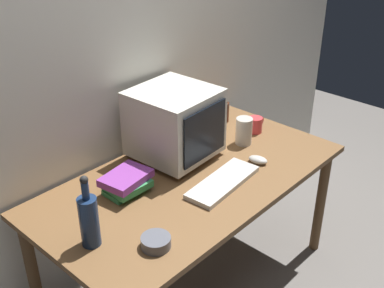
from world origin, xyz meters
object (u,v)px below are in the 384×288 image
object	(u,v)px
crt_monitor	(174,123)
book_stack	(126,183)
bottle_tall	(89,219)
metal_canister	(244,131)
bottle_short	(224,111)
mug	(256,125)
computer_mouse	(258,160)
cd_spindle	(156,242)
keyboard	(223,182)

from	to	relation	value
crt_monitor	book_stack	xyz separation A→B (m)	(-0.39, -0.06, -0.14)
bottle_tall	metal_canister	bearing A→B (deg)	3.25
bottle_short	mug	distance (m)	0.22
computer_mouse	bottle_short	bearing A→B (deg)	46.78
metal_canister	book_stack	bearing A→B (deg)	171.47
bottle_tall	book_stack	world-z (taller)	bottle_tall
computer_mouse	book_stack	distance (m)	0.69
bottle_short	cd_spindle	size ratio (longest dim) A/B	1.51
crt_monitor	cd_spindle	world-z (taller)	crt_monitor
book_stack	mug	size ratio (longest dim) A/B	2.01
book_stack	metal_canister	bearing A→B (deg)	-8.53
bottle_tall	keyboard	bearing A→B (deg)	-9.60
book_stack	cd_spindle	distance (m)	0.41
keyboard	computer_mouse	distance (m)	0.27
cd_spindle	metal_canister	world-z (taller)	metal_canister
crt_monitor	computer_mouse	xyz separation A→B (m)	(0.24, -0.36, -0.17)
crt_monitor	mug	size ratio (longest dim) A/B	3.38
book_stack	cd_spindle	xyz separation A→B (m)	(-0.17, -0.37, -0.03)
mug	computer_mouse	bearing A→B (deg)	-141.88
keyboard	bottle_short	bearing A→B (deg)	33.82
bottle_tall	metal_canister	xyz separation A→B (m)	(1.07, 0.06, -0.04)
crt_monitor	book_stack	size ratio (longest dim) A/B	1.68
crt_monitor	metal_canister	world-z (taller)	crt_monitor
bottle_short	cd_spindle	xyz separation A→B (m)	(-1.05, -0.52, -0.04)
crt_monitor	book_stack	world-z (taller)	crt_monitor
crt_monitor	mug	world-z (taller)	crt_monitor
metal_canister	crt_monitor	bearing A→B (deg)	153.86
cd_spindle	metal_canister	distance (m)	0.95
bottle_short	mug	world-z (taller)	bottle_short
computer_mouse	bottle_tall	xyz separation A→B (m)	(-0.96, 0.12, 0.10)
computer_mouse	mug	world-z (taller)	mug
keyboard	book_stack	size ratio (longest dim) A/B	1.74
mug	crt_monitor	bearing A→B (deg)	164.60
crt_monitor	keyboard	xyz separation A→B (m)	(-0.04, -0.35, -0.18)
cd_spindle	computer_mouse	bearing A→B (deg)	5.74
book_stack	mug	xyz separation A→B (m)	(0.90, -0.08, -0.01)
bottle_short	bottle_tall	bearing A→B (deg)	-165.45
mug	keyboard	bearing A→B (deg)	-159.12
book_stack	mug	bearing A→B (deg)	-4.94
bottle_tall	mug	bearing A→B (deg)	4.39
keyboard	mug	size ratio (longest dim) A/B	3.50
bottle_short	metal_canister	world-z (taller)	bottle_short
mug	metal_canister	xyz separation A→B (m)	(-0.16, -0.03, 0.03)
computer_mouse	mug	size ratio (longest dim) A/B	0.83
keyboard	computer_mouse	world-z (taller)	computer_mouse
bottle_tall	cd_spindle	world-z (taller)	bottle_tall
crt_monitor	keyboard	distance (m)	0.40
keyboard	cd_spindle	bearing A→B (deg)	-175.67
bottle_tall	book_stack	xyz separation A→B (m)	(0.33, 0.17, -0.07)
crt_monitor	bottle_short	distance (m)	0.52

